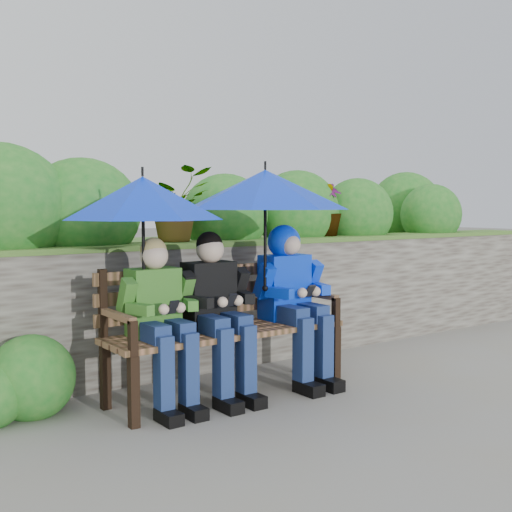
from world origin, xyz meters
TOP-DOWN VIEW (x-y plane):
  - ground at (0.00, 0.00)m, footprint 60.00×60.00m
  - garden_backdrop at (-0.12, 1.58)m, footprint 8.05×2.87m
  - park_bench at (-0.34, 0.04)m, footprint 1.73×0.51m
  - boy_left at (-0.85, -0.04)m, footprint 0.49×0.57m
  - boy_middle at (-0.43, -0.04)m, footprint 0.51×0.59m
  - boy_right at (0.24, -0.03)m, footprint 0.53×0.65m
  - umbrella_left at (-0.93, 0.03)m, footprint 1.04×1.04m
  - umbrella_right at (-0.03, -0.05)m, footprint 1.17×1.17m

SIDE VIEW (x-z plane):
  - ground at x=0.00m, z-range 0.00..0.00m
  - park_bench at x=-0.34m, z-range 0.06..0.97m
  - boy_left at x=-0.85m, z-range 0.07..1.18m
  - boy_middle at x=-0.43m, z-range 0.07..1.21m
  - garden_backdrop at x=-0.12m, z-range -0.27..1.58m
  - boy_right at x=0.24m, z-range 0.11..1.28m
  - umbrella_left at x=-0.93m, z-range 0.93..1.80m
  - umbrella_right at x=-0.03m, z-range 0.97..1.89m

